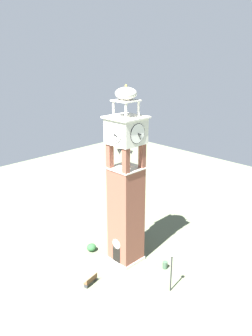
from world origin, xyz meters
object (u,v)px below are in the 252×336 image
(clock_tower, at_px, (126,193))
(trash_bin, at_px, (165,265))
(park_bench, at_px, (91,280))
(lamp_post, at_px, (172,265))

(clock_tower, height_order, trash_bin, clock_tower)
(clock_tower, distance_m, trash_bin, 8.83)
(clock_tower, bearing_deg, trash_bin, 23.40)
(park_bench, bearing_deg, trash_bin, 64.30)
(clock_tower, height_order, lamp_post, clock_tower)
(lamp_post, xyz_separation_m, trash_bin, (-2.60, 2.40, -2.46))
(park_bench, bearing_deg, clock_tower, 96.37)
(clock_tower, xyz_separation_m, park_bench, (0.61, -5.47, -7.53))
(trash_bin, bearing_deg, clock_tower, -156.60)
(park_bench, relative_size, lamp_post, 0.40)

